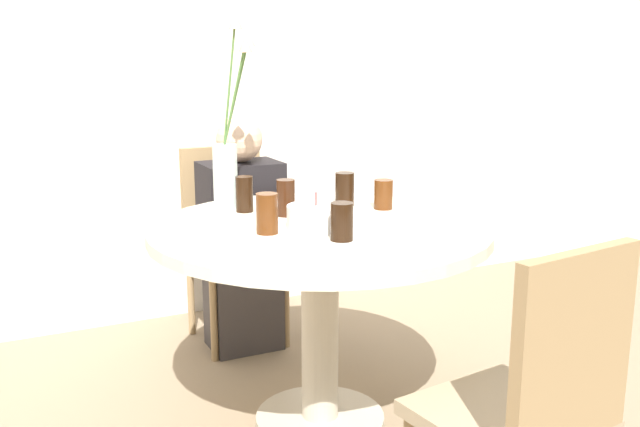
{
  "coord_description": "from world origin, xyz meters",
  "views": [
    {
      "loc": [
        -1.03,
        -2.12,
        1.31
      ],
      "look_at": [
        0.0,
        0.0,
        0.78
      ],
      "focal_mm": 40.0,
      "sensor_mm": 36.0,
      "label": 1
    }
  ],
  "objects_px": {
    "birthday_cake": "(316,217)",
    "drink_glass_0": "(345,189)",
    "chair_right_flank": "(533,398)",
    "drink_glass_4": "(267,213)",
    "drink_glass_2": "(244,194)",
    "drink_glass_5": "(342,222)",
    "flower_vase": "(228,150)",
    "chair_near_front": "(230,233)",
    "person_guest": "(242,242)",
    "drink_glass_1": "(286,198)",
    "drink_glass_3": "(383,194)",
    "side_plate": "(243,248)"
  },
  "relations": [
    {
      "from": "chair_right_flank",
      "to": "drink_glass_3",
      "type": "height_order",
      "value": "chair_right_flank"
    },
    {
      "from": "drink_glass_2",
      "to": "chair_right_flank",
      "type": "bearing_deg",
      "value": -77.33
    },
    {
      "from": "flower_vase",
      "to": "person_guest",
      "type": "distance_m",
      "value": 0.62
    },
    {
      "from": "chair_near_front",
      "to": "flower_vase",
      "type": "distance_m",
      "value": 0.72
    },
    {
      "from": "drink_glass_0",
      "to": "drink_glass_5",
      "type": "bearing_deg",
      "value": -118.92
    },
    {
      "from": "drink_glass_2",
      "to": "drink_glass_5",
      "type": "bearing_deg",
      "value": -76.06
    },
    {
      "from": "drink_glass_2",
      "to": "drink_glass_5",
      "type": "distance_m",
      "value": 0.54
    },
    {
      "from": "flower_vase",
      "to": "drink_glass_5",
      "type": "xyz_separation_m",
      "value": [
        0.16,
        -0.61,
        -0.16
      ]
    },
    {
      "from": "drink_glass_0",
      "to": "person_guest",
      "type": "xyz_separation_m",
      "value": [
        -0.23,
        0.53,
        -0.31
      ]
    },
    {
      "from": "drink_glass_0",
      "to": "drink_glass_3",
      "type": "height_order",
      "value": "drink_glass_0"
    },
    {
      "from": "drink_glass_2",
      "to": "person_guest",
      "type": "height_order",
      "value": "person_guest"
    },
    {
      "from": "person_guest",
      "to": "flower_vase",
      "type": "bearing_deg",
      "value": -115.29
    },
    {
      "from": "birthday_cake",
      "to": "drink_glass_0",
      "type": "distance_m",
      "value": 0.38
    },
    {
      "from": "flower_vase",
      "to": "side_plate",
      "type": "relative_size",
      "value": 3.34
    },
    {
      "from": "chair_right_flank",
      "to": "drink_glass_5",
      "type": "relative_size",
      "value": 7.43
    },
    {
      "from": "chair_near_front",
      "to": "person_guest",
      "type": "distance_m",
      "value": 0.16
    },
    {
      "from": "drink_glass_2",
      "to": "person_guest",
      "type": "xyz_separation_m",
      "value": [
        0.15,
        0.46,
        -0.31
      ]
    },
    {
      "from": "drink_glass_5",
      "to": "drink_glass_2",
      "type": "bearing_deg",
      "value": 103.94
    },
    {
      "from": "chair_right_flank",
      "to": "drink_glass_4",
      "type": "relative_size",
      "value": 6.76
    },
    {
      "from": "chair_near_front",
      "to": "drink_glass_0",
      "type": "relative_size",
      "value": 6.93
    },
    {
      "from": "chair_right_flank",
      "to": "drink_glass_5",
      "type": "distance_m",
      "value": 0.79
    },
    {
      "from": "chair_near_front",
      "to": "birthday_cake",
      "type": "height_order",
      "value": "chair_near_front"
    },
    {
      "from": "chair_right_flank",
      "to": "drink_glass_2",
      "type": "height_order",
      "value": "chair_right_flank"
    },
    {
      "from": "birthday_cake",
      "to": "person_guest",
      "type": "relative_size",
      "value": 0.19
    },
    {
      "from": "flower_vase",
      "to": "drink_glass_2",
      "type": "distance_m",
      "value": 0.18
    },
    {
      "from": "drink_glass_2",
      "to": "drink_glass_4",
      "type": "bearing_deg",
      "value": -97.78
    },
    {
      "from": "chair_right_flank",
      "to": "drink_glass_4",
      "type": "distance_m",
      "value": 1.0
    },
    {
      "from": "chair_right_flank",
      "to": "side_plate",
      "type": "distance_m",
      "value": 0.91
    },
    {
      "from": "chair_right_flank",
      "to": "drink_glass_0",
      "type": "relative_size",
      "value": 6.93
    },
    {
      "from": "chair_near_front",
      "to": "drink_glass_5",
      "type": "relative_size",
      "value": 7.43
    },
    {
      "from": "drink_glass_3",
      "to": "drink_glass_1",
      "type": "bearing_deg",
      "value": 171.91
    },
    {
      "from": "chair_near_front",
      "to": "drink_glass_0",
      "type": "distance_m",
      "value": 0.79
    },
    {
      "from": "chair_right_flank",
      "to": "drink_glass_2",
      "type": "bearing_deg",
      "value": -84.76
    },
    {
      "from": "person_guest",
      "to": "birthday_cake",
      "type": "bearing_deg",
      "value": -91.82
    },
    {
      "from": "birthday_cake",
      "to": "drink_glass_1",
      "type": "relative_size",
      "value": 1.48
    },
    {
      "from": "drink_glass_0",
      "to": "drink_glass_1",
      "type": "height_order",
      "value": "drink_glass_1"
    },
    {
      "from": "person_guest",
      "to": "chair_right_flank",
      "type": "bearing_deg",
      "value": -85.65
    },
    {
      "from": "drink_glass_5",
      "to": "person_guest",
      "type": "height_order",
      "value": "person_guest"
    },
    {
      "from": "drink_glass_4",
      "to": "drink_glass_5",
      "type": "xyz_separation_m",
      "value": [
        0.18,
        -0.18,
        -0.01
      ]
    },
    {
      "from": "drink_glass_2",
      "to": "flower_vase",
      "type": "bearing_deg",
      "value": 105.78
    },
    {
      "from": "drink_glass_0",
      "to": "drink_glass_3",
      "type": "relative_size",
      "value": 1.16
    },
    {
      "from": "chair_near_front",
      "to": "drink_glass_5",
      "type": "distance_m",
      "value": 1.18
    },
    {
      "from": "side_plate",
      "to": "drink_glass_5",
      "type": "height_order",
      "value": "drink_glass_5"
    },
    {
      "from": "chair_right_flank",
      "to": "side_plate",
      "type": "xyz_separation_m",
      "value": [
        -0.46,
        0.75,
        0.25
      ]
    },
    {
      "from": "birthday_cake",
      "to": "drink_glass_3",
      "type": "height_order",
      "value": "birthday_cake"
    },
    {
      "from": "drink_glass_1",
      "to": "drink_glass_4",
      "type": "relative_size",
      "value": 1.0
    },
    {
      "from": "chair_near_front",
      "to": "chair_right_flank",
      "type": "height_order",
      "value": "same"
    },
    {
      "from": "flower_vase",
      "to": "drink_glass_1",
      "type": "height_order",
      "value": "flower_vase"
    },
    {
      "from": "drink_glass_0",
      "to": "drink_glass_1",
      "type": "relative_size",
      "value": 0.97
    },
    {
      "from": "chair_near_front",
      "to": "flower_vase",
      "type": "relative_size",
      "value": 1.25
    }
  ]
}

